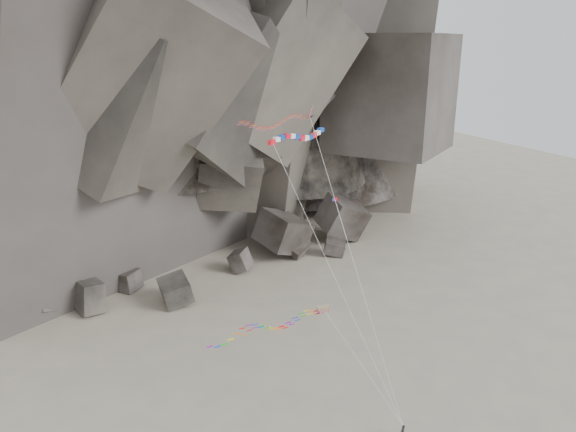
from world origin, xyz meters
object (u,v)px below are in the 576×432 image
banner_kite (299,139)px  pennant_kite (351,255)px  kite_flyer (403,431)px  delta_kite (272,122)px  parafoil_kite (264,327)px

banner_kite → pennant_kite: bearing=-88.8°
kite_flyer → delta_kite: 33.73m
pennant_kite → banner_kite: bearing=124.6°
parafoil_kite → pennant_kite: pennant_kite is taller
kite_flyer → delta_kite: bearing=-65.4°
kite_flyer → banner_kite: (-4.43, 13.51, 28.18)m
delta_kite → kite_flyer: bearing=-29.9°
delta_kite → pennant_kite: bearing=-6.9°
banner_kite → delta_kite: bearing=-168.2°
parafoil_kite → banner_kite: bearing=26.3°
kite_flyer → pennant_kite: 18.84m
delta_kite → pennant_kite: delta_kite is taller
delta_kite → parafoil_kite: 21.73m
delta_kite → parafoil_kite: delta_kite is taller
parafoil_kite → pennant_kite: bearing=-23.1°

